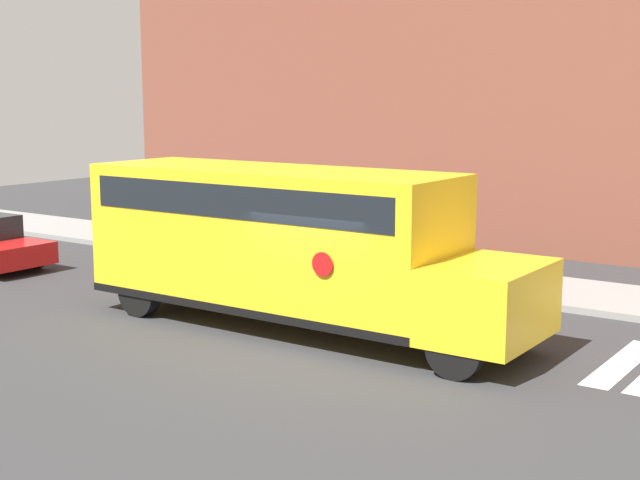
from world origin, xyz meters
name	(u,v)px	position (x,y,z in m)	size (l,w,h in m)	color
ground_plane	(324,344)	(0.00, 0.00, 0.00)	(60.00, 60.00, 0.00)	#333335
sidewalk_strip	(473,281)	(0.00, 6.50, 0.07)	(44.00, 3.00, 0.15)	gray
building_backdrop	(575,23)	(0.00, 13.00, 6.73)	(32.00, 4.00, 13.46)	brown
school_bus	(286,238)	(-1.38, 0.64, 1.82)	(9.53, 2.57, 3.19)	yellow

